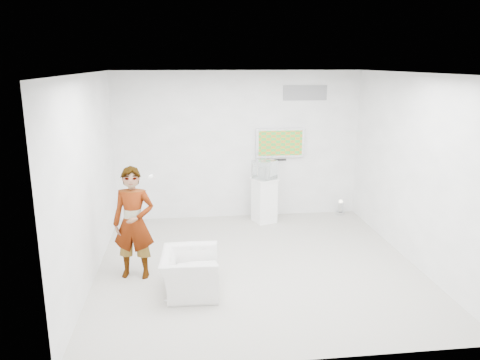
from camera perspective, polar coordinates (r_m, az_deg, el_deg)
The scene contains 10 objects.
room at distance 7.12m, azimuth 2.18°, elevation 0.74°, with size 5.01×5.01×3.00m.
tv at distance 9.63m, azimuth 4.91°, elevation 4.54°, with size 1.00×0.08×0.60m, color silver.
logo_decal at distance 9.66m, azimuth 7.94°, elevation 10.47°, with size 0.90×0.02×0.30m, color gray.
person at distance 7.11m, azimuth -12.83°, elevation -5.15°, with size 0.62×0.40×1.69m, color silver.
armchair at distance 6.71m, azimuth -6.11°, elevation -11.15°, with size 0.90×0.79×0.58m, color silver.
pedestal at distance 9.44m, azimuth 2.98°, elevation -2.46°, with size 0.44×0.44×0.90m, color white.
floor_uplight at distance 10.18m, azimuth 12.14°, elevation -3.29°, with size 0.19×0.19×0.30m, color silver.
vitrine at distance 9.28m, azimuth 3.03°, elevation 1.29°, with size 0.37×0.37×0.37m, color white.
console at distance 9.30m, azimuth 3.02°, elevation 0.89°, with size 0.05×0.17×0.23m, color white.
wii_remote at distance 6.99m, azimuth -10.83°, elevation 0.42°, with size 0.03×0.13×0.03m, color white.
Camera 1 is at (-1.10, -6.84, 3.16)m, focal length 35.00 mm.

